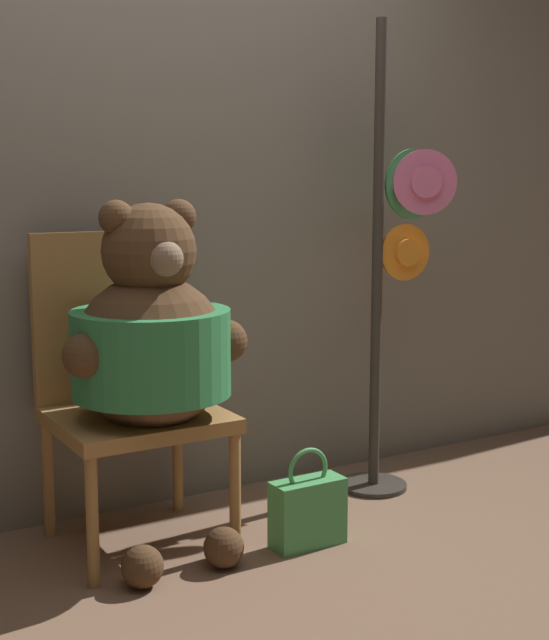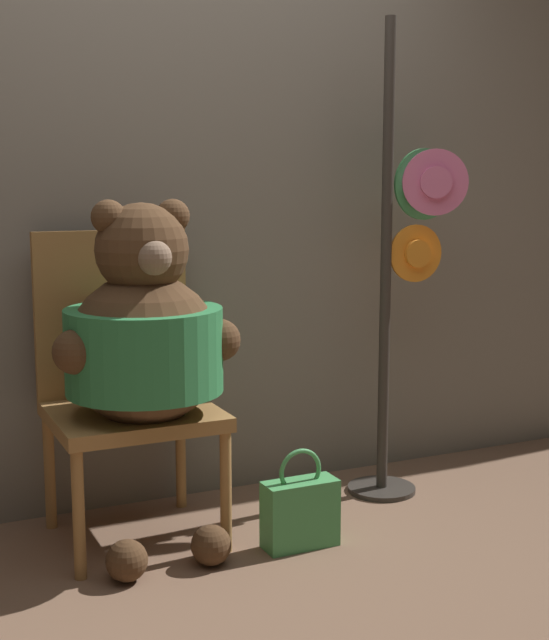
# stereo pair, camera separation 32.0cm
# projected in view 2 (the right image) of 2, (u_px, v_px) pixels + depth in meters

# --- Properties ---
(ground_plane) EXTENTS (14.00, 14.00, 0.00)m
(ground_plane) POSITION_uv_depth(u_px,v_px,m) (227.00, 570.00, 2.95)
(ground_plane) COLOR brown
(wall_back) EXTENTS (8.00, 0.10, 2.73)m
(wall_back) POSITION_uv_depth(u_px,v_px,m) (148.00, 157.00, 3.44)
(wall_back) COLOR slate
(wall_back) RESTS_ON ground_plane
(chair) EXTENTS (0.57, 0.53, 1.10)m
(chair) POSITION_uv_depth(u_px,v_px,m) (124.00, 378.00, 3.21)
(chair) COLOR #9E703D
(chair) RESTS_ON ground_plane
(teddy_bear) EXTENTS (0.65, 0.57, 1.22)m
(teddy_bear) POSITION_uv_depth(u_px,v_px,m) (145.00, 340.00, 3.02)
(teddy_bear) COLOR #4C331E
(teddy_bear) RESTS_ON ground_plane
(hat_display_rack) EXTENTS (0.46, 0.28, 1.90)m
(hat_display_rack) POSITION_uv_depth(u_px,v_px,m) (405.00, 267.00, 3.57)
(hat_display_rack) COLOR #332D28
(hat_display_rack) RESTS_ON ground_plane
(handbag_on_ground) EXTENTS (0.26, 0.11, 0.36)m
(handbag_on_ground) POSITION_uv_depth(u_px,v_px,m) (300.00, 511.00, 3.12)
(handbag_on_ground) COLOR #479E56
(handbag_on_ground) RESTS_ON ground_plane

